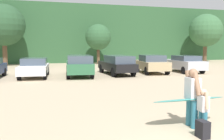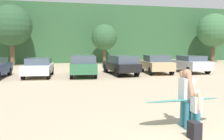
{
  "view_description": "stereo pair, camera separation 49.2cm",
  "coord_description": "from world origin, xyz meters",
  "px_view_note": "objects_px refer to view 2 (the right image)",
  "views": [
    {
      "loc": [
        -4.31,
        -4.75,
        2.4
      ],
      "look_at": [
        -0.74,
        7.05,
        1.15
      ],
      "focal_mm": 40.41,
      "sensor_mm": 36.0,
      "label": 1
    },
    {
      "loc": [
        -3.84,
        -4.88,
        2.4
      ],
      "look_at": [
        -0.74,
        7.05,
        1.15
      ],
      "focal_mm": 40.41,
      "sensor_mm": 36.0,
      "label": 2
    }
  ],
  "objects_px": {
    "person_child": "(196,108)",
    "backpack_dropped": "(194,130)",
    "parked_car_black": "(121,64)",
    "person_adult": "(186,95)",
    "parked_car_silver": "(190,64)",
    "parked_car_tan": "(156,64)",
    "parked_car_forest_green": "(83,65)",
    "surfboard_teal": "(183,100)",
    "parked_car_white": "(39,67)"
  },
  "relations": [
    {
      "from": "person_child",
      "to": "surfboard_teal",
      "type": "xyz_separation_m",
      "value": [
        -0.1,
        0.5,
        0.12
      ]
    },
    {
      "from": "surfboard_teal",
      "to": "parked_car_tan",
      "type": "bearing_deg",
      "value": -112.53
    },
    {
      "from": "parked_car_black",
      "to": "person_adult",
      "type": "distance_m",
      "value": 13.0
    },
    {
      "from": "parked_car_silver",
      "to": "parked_car_white",
      "type": "bearing_deg",
      "value": 89.86
    },
    {
      "from": "person_child",
      "to": "person_adult",
      "type": "bearing_deg",
      "value": -77.15
    },
    {
      "from": "parked_car_forest_green",
      "to": "person_adult",
      "type": "xyz_separation_m",
      "value": [
        1.21,
        -12.61,
        0.11
      ]
    },
    {
      "from": "parked_car_white",
      "to": "backpack_dropped",
      "type": "xyz_separation_m",
      "value": [
        4.2,
        -13.94,
        -0.51
      ]
    },
    {
      "from": "backpack_dropped",
      "to": "surfboard_teal",
      "type": "bearing_deg",
      "value": 77.34
    },
    {
      "from": "parked_car_white",
      "to": "parked_car_silver",
      "type": "xyz_separation_m",
      "value": [
        12.51,
        -0.23,
        0.04
      ]
    },
    {
      "from": "parked_car_silver",
      "to": "person_adult",
      "type": "xyz_separation_m",
      "value": [
        -8.05,
        -12.86,
        0.19
      ]
    },
    {
      "from": "person_adult",
      "to": "person_child",
      "type": "bearing_deg",
      "value": 102.85
    },
    {
      "from": "parked_car_tan",
      "to": "person_adult",
      "type": "relative_size",
      "value": 2.43
    },
    {
      "from": "parked_car_tan",
      "to": "person_child",
      "type": "bearing_deg",
      "value": 166.46
    },
    {
      "from": "backpack_dropped",
      "to": "person_child",
      "type": "bearing_deg",
      "value": 53.56
    },
    {
      "from": "surfboard_teal",
      "to": "person_child",
      "type": "bearing_deg",
      "value": 100.51
    },
    {
      "from": "parked_car_tan",
      "to": "parked_car_black",
      "type": "bearing_deg",
      "value": 99.72
    },
    {
      "from": "parked_car_tan",
      "to": "person_child",
      "type": "xyz_separation_m",
      "value": [
        -4.94,
        -13.46,
        -0.13
      ]
    },
    {
      "from": "person_adult",
      "to": "backpack_dropped",
      "type": "xyz_separation_m",
      "value": [
        -0.26,
        -0.86,
        -0.74
      ]
    },
    {
      "from": "person_adult",
      "to": "person_child",
      "type": "distance_m",
      "value": 0.53
    },
    {
      "from": "parked_car_tan",
      "to": "backpack_dropped",
      "type": "xyz_separation_m",
      "value": [
        -5.25,
        -13.88,
        -0.58
      ]
    },
    {
      "from": "parked_car_silver",
      "to": "surfboard_teal",
      "type": "bearing_deg",
      "value": 148.58
    },
    {
      "from": "parked_car_tan",
      "to": "surfboard_teal",
      "type": "xyz_separation_m",
      "value": [
        -5.05,
        -12.96,
        -0.01
      ]
    },
    {
      "from": "parked_car_forest_green",
      "to": "parked_car_black",
      "type": "bearing_deg",
      "value": -78.89
    },
    {
      "from": "person_child",
      "to": "backpack_dropped",
      "type": "xyz_separation_m",
      "value": [
        -0.31,
        -0.42,
        -0.45
      ]
    },
    {
      "from": "parked_car_forest_green",
      "to": "person_child",
      "type": "relative_size",
      "value": 4.15
    },
    {
      "from": "parked_car_silver",
      "to": "parked_car_forest_green",
      "type": "bearing_deg",
      "value": 92.46
    },
    {
      "from": "person_child",
      "to": "backpack_dropped",
      "type": "bearing_deg",
      "value": 58.97
    },
    {
      "from": "person_adult",
      "to": "surfboard_teal",
      "type": "height_order",
      "value": "person_adult"
    },
    {
      "from": "person_adult",
      "to": "parked_car_black",
      "type": "bearing_deg",
      "value": -92.92
    },
    {
      "from": "parked_car_tan",
      "to": "surfboard_teal",
      "type": "relative_size",
      "value": 1.76
    },
    {
      "from": "parked_car_tan",
      "to": "person_child",
      "type": "height_order",
      "value": "parked_car_tan"
    },
    {
      "from": "parked_car_tan",
      "to": "surfboard_teal",
      "type": "height_order",
      "value": "parked_car_tan"
    },
    {
      "from": "parked_car_black",
      "to": "person_adult",
      "type": "relative_size",
      "value": 2.78
    },
    {
      "from": "person_adult",
      "to": "backpack_dropped",
      "type": "height_order",
      "value": "person_adult"
    },
    {
      "from": "person_adult",
      "to": "backpack_dropped",
      "type": "distance_m",
      "value": 1.16
    },
    {
      "from": "parked_car_white",
      "to": "person_child",
      "type": "relative_size",
      "value": 3.67
    },
    {
      "from": "person_adult",
      "to": "parked_car_white",
      "type": "bearing_deg",
      "value": -65.77
    },
    {
      "from": "parked_car_forest_green",
      "to": "surfboard_teal",
      "type": "height_order",
      "value": "parked_car_forest_green"
    },
    {
      "from": "parked_car_silver",
      "to": "surfboard_teal",
      "type": "height_order",
      "value": "parked_car_silver"
    },
    {
      "from": "parked_car_white",
      "to": "parked_car_black",
      "type": "bearing_deg",
      "value": -86.09
    },
    {
      "from": "surfboard_teal",
      "to": "backpack_dropped",
      "type": "relative_size",
      "value": 5.27
    },
    {
      "from": "parked_car_silver",
      "to": "backpack_dropped",
      "type": "distance_m",
      "value": 16.04
    },
    {
      "from": "parked_car_forest_green",
      "to": "surfboard_teal",
      "type": "distance_m",
      "value": 12.59
    },
    {
      "from": "parked_car_silver",
      "to": "backpack_dropped",
      "type": "relative_size",
      "value": 9.27
    },
    {
      "from": "parked_car_forest_green",
      "to": "parked_car_black",
      "type": "distance_m",
      "value": 3.11
    },
    {
      "from": "parked_car_tan",
      "to": "parked_car_white",
      "type": "bearing_deg",
      "value": 96.25
    },
    {
      "from": "parked_car_black",
      "to": "surfboard_teal",
      "type": "xyz_separation_m",
      "value": [
        -1.93,
        -12.79,
        -0.04
      ]
    },
    {
      "from": "parked_car_white",
      "to": "person_child",
      "type": "bearing_deg",
      "value": -155.55
    },
    {
      "from": "person_child",
      "to": "surfboard_teal",
      "type": "bearing_deg",
      "value": -72.83
    },
    {
      "from": "parked_car_black",
      "to": "parked_car_silver",
      "type": "xyz_separation_m",
      "value": [
        6.16,
        -0.0,
        -0.06
      ]
    }
  ]
}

